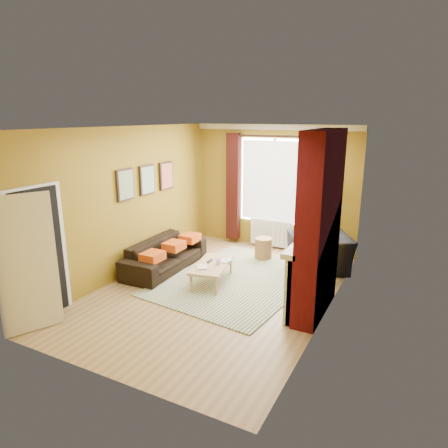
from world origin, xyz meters
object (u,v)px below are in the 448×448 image
at_px(sofa, 165,254).
at_px(coffee_table, 212,266).
at_px(wicker_stool, 263,248).
at_px(floor_lamp, 329,198).
at_px(armchair, 319,253).

relative_size(sofa, coffee_table, 1.69).
bearing_deg(wicker_stool, floor_lamp, 23.47).
xyz_separation_m(wicker_stool, floor_lamp, (1.21, 0.53, 1.13)).
bearing_deg(armchair, floor_lamp, -116.38).
distance_m(sofa, wicker_stool, 2.10).
bearing_deg(armchair, sofa, -4.67).
relative_size(sofa, armchair, 1.80).
bearing_deg(floor_lamp, armchair, -87.17).
bearing_deg(coffee_table, sofa, 158.82).
bearing_deg(coffee_table, armchair, 30.87).
bearing_deg(armchair, wicker_stool, -37.07).
xyz_separation_m(armchair, coffee_table, (-1.60, -1.47, -0.04)).
relative_size(coffee_table, floor_lamp, 0.70).
xyz_separation_m(sofa, armchair, (2.78, 1.27, 0.07)).
bearing_deg(wicker_stool, coffee_table, -102.19).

